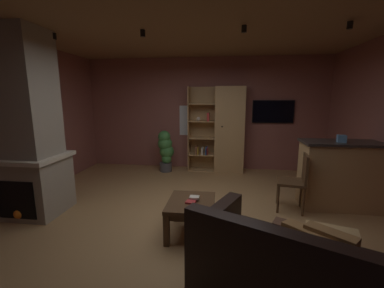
{
  "coord_description": "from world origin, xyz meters",
  "views": [
    {
      "loc": [
        0.49,
        -3.37,
        1.76
      ],
      "look_at": [
        0.0,
        0.4,
        1.05
      ],
      "focal_mm": 23.13,
      "sensor_mm": 36.0,
      "label": 1
    }
  ],
  "objects_px": {
    "potted_floor_plant": "(166,149)",
    "bookshelf_cabinet": "(226,130)",
    "table_book_1": "(194,197)",
    "dining_chair": "(297,178)",
    "wall_mounted_tv": "(273,112)",
    "tissue_box": "(342,139)",
    "leather_couch": "(294,272)",
    "table_book_0": "(191,202)",
    "kitchen_bar_counter": "(348,175)",
    "coffee_table": "(191,207)",
    "stone_fireplace": "(29,134)"
  },
  "relations": [
    {
      "from": "potted_floor_plant",
      "to": "bookshelf_cabinet",
      "type": "bearing_deg",
      "value": 8.36
    },
    {
      "from": "table_book_1",
      "to": "dining_chair",
      "type": "bearing_deg",
      "value": 29.74
    },
    {
      "from": "wall_mounted_tv",
      "to": "tissue_box",
      "type": "bearing_deg",
      "value": -72.86
    },
    {
      "from": "wall_mounted_tv",
      "to": "leather_couch",
      "type": "bearing_deg",
      "value": -97.25
    },
    {
      "from": "table_book_0",
      "to": "dining_chair",
      "type": "height_order",
      "value": "dining_chair"
    },
    {
      "from": "table_book_0",
      "to": "potted_floor_plant",
      "type": "distance_m",
      "value": 2.95
    },
    {
      "from": "bookshelf_cabinet",
      "to": "potted_floor_plant",
      "type": "distance_m",
      "value": 1.51
    },
    {
      "from": "kitchen_bar_counter",
      "to": "table_book_1",
      "type": "height_order",
      "value": "kitchen_bar_counter"
    },
    {
      "from": "leather_couch",
      "to": "coffee_table",
      "type": "xyz_separation_m",
      "value": [
        -1.02,
        1.0,
        0.06
      ]
    },
    {
      "from": "table_book_0",
      "to": "table_book_1",
      "type": "height_order",
      "value": "table_book_1"
    },
    {
      "from": "stone_fireplace",
      "to": "kitchen_bar_counter",
      "type": "xyz_separation_m",
      "value": [
        4.85,
        0.8,
        -0.68
      ]
    },
    {
      "from": "bookshelf_cabinet",
      "to": "leather_couch",
      "type": "height_order",
      "value": "bookshelf_cabinet"
    },
    {
      "from": "kitchen_bar_counter",
      "to": "tissue_box",
      "type": "distance_m",
      "value": 0.63
    },
    {
      "from": "coffee_table",
      "to": "table_book_1",
      "type": "height_order",
      "value": "table_book_1"
    },
    {
      "from": "kitchen_bar_counter",
      "to": "wall_mounted_tv",
      "type": "xyz_separation_m",
      "value": [
        -0.83,
        2.04,
        0.89
      ]
    },
    {
      "from": "stone_fireplace",
      "to": "dining_chair",
      "type": "xyz_separation_m",
      "value": [
        4.01,
        0.59,
        -0.7
      ]
    },
    {
      "from": "leather_couch",
      "to": "wall_mounted_tv",
      "type": "height_order",
      "value": "wall_mounted_tv"
    },
    {
      "from": "leather_couch",
      "to": "table_book_0",
      "type": "distance_m",
      "value": 1.4
    },
    {
      "from": "table_book_1",
      "to": "dining_chair",
      "type": "distance_m",
      "value": 1.73
    },
    {
      "from": "leather_couch",
      "to": "dining_chair",
      "type": "bearing_deg",
      "value": 74.55
    },
    {
      "from": "leather_couch",
      "to": "dining_chair",
      "type": "distance_m",
      "value": 1.98
    },
    {
      "from": "bookshelf_cabinet",
      "to": "coffee_table",
      "type": "xyz_separation_m",
      "value": [
        -0.44,
        -2.93,
        -0.63
      ]
    },
    {
      "from": "bookshelf_cabinet",
      "to": "table_book_0",
      "type": "xyz_separation_m",
      "value": [
        -0.44,
        -2.99,
        -0.53
      ]
    },
    {
      "from": "wall_mounted_tv",
      "to": "potted_floor_plant",
      "type": "bearing_deg",
      "value": -170.58
    },
    {
      "from": "kitchen_bar_counter",
      "to": "dining_chair",
      "type": "relative_size",
      "value": 1.59
    },
    {
      "from": "kitchen_bar_counter",
      "to": "coffee_table",
      "type": "xyz_separation_m",
      "value": [
        -2.38,
        -1.1,
        -0.18
      ]
    },
    {
      "from": "table_book_1",
      "to": "dining_chair",
      "type": "height_order",
      "value": "dining_chair"
    },
    {
      "from": "kitchen_bar_counter",
      "to": "dining_chair",
      "type": "bearing_deg",
      "value": -165.87
    },
    {
      "from": "tissue_box",
      "to": "leather_couch",
      "type": "height_order",
      "value": "tissue_box"
    },
    {
      "from": "dining_chair",
      "to": "table_book_0",
      "type": "bearing_deg",
      "value": -148.32
    },
    {
      "from": "tissue_box",
      "to": "coffee_table",
      "type": "height_order",
      "value": "tissue_box"
    },
    {
      "from": "table_book_0",
      "to": "wall_mounted_tv",
      "type": "xyz_separation_m",
      "value": [
        1.55,
        3.2,
        0.97
      ]
    },
    {
      "from": "bookshelf_cabinet",
      "to": "table_book_0",
      "type": "bearing_deg",
      "value": -98.31
    },
    {
      "from": "kitchen_bar_counter",
      "to": "potted_floor_plant",
      "type": "xyz_separation_m",
      "value": [
        -3.36,
        1.62,
        -0.01
      ]
    },
    {
      "from": "bookshelf_cabinet",
      "to": "coffee_table",
      "type": "relative_size",
      "value": 2.9
    },
    {
      "from": "tissue_box",
      "to": "kitchen_bar_counter",
      "type": "bearing_deg",
      "value": 19.14
    },
    {
      "from": "potted_floor_plant",
      "to": "leather_couch",
      "type": "bearing_deg",
      "value": -61.75
    },
    {
      "from": "table_book_1",
      "to": "coffee_table",
      "type": "bearing_deg",
      "value": -140.01
    },
    {
      "from": "leather_couch",
      "to": "dining_chair",
      "type": "height_order",
      "value": "dining_chair"
    },
    {
      "from": "leather_couch",
      "to": "coffee_table",
      "type": "relative_size",
      "value": 2.73
    },
    {
      "from": "bookshelf_cabinet",
      "to": "table_book_0",
      "type": "height_order",
      "value": "bookshelf_cabinet"
    },
    {
      "from": "stone_fireplace",
      "to": "bookshelf_cabinet",
      "type": "height_order",
      "value": "stone_fireplace"
    },
    {
      "from": "bookshelf_cabinet",
      "to": "tissue_box",
      "type": "bearing_deg",
      "value": -47.13
    },
    {
      "from": "table_book_1",
      "to": "dining_chair",
      "type": "relative_size",
      "value": 0.13
    },
    {
      "from": "table_book_0",
      "to": "dining_chair",
      "type": "xyz_separation_m",
      "value": [
        1.54,
        0.95,
        0.06
      ]
    },
    {
      "from": "table_book_0",
      "to": "leather_couch",
      "type": "bearing_deg",
      "value": -42.83
    },
    {
      "from": "leather_couch",
      "to": "potted_floor_plant",
      "type": "bearing_deg",
      "value": 118.25
    },
    {
      "from": "potted_floor_plant",
      "to": "tissue_box",
      "type": "bearing_deg",
      "value": -27.92
    },
    {
      "from": "kitchen_bar_counter",
      "to": "wall_mounted_tv",
      "type": "height_order",
      "value": "wall_mounted_tv"
    },
    {
      "from": "potted_floor_plant",
      "to": "table_book_1",
      "type": "bearing_deg",
      "value": -69.25
    }
  ]
}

